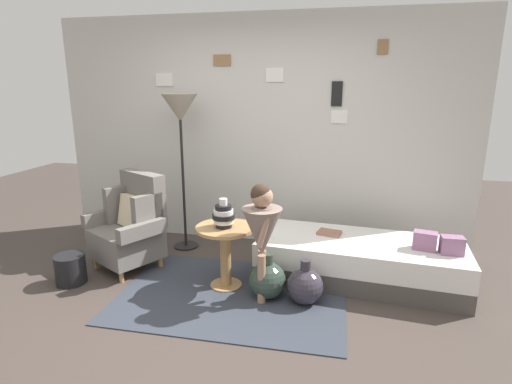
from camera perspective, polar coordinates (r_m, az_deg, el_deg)
name	(u,v)px	position (r m, az deg, el deg)	size (l,w,h in m)	color
ground_plane	(213,327)	(3.32, -6.16, -18.43)	(12.00, 12.00, 0.00)	#423833
gallery_wall	(261,132)	(4.70, 0.67, 8.45)	(4.80, 0.12, 2.60)	beige
rug	(232,294)	(3.73, -3.37, -14.26)	(1.99, 1.41, 0.01)	#333842
armchair	(131,226)	(4.31, -17.22, -4.56)	(0.90, 0.83, 0.97)	tan
daybed	(359,260)	(4.04, 14.40, -9.32)	(1.97, 0.99, 0.40)	#4C4742
pillow_head	(452,245)	(3.90, 26.01, -6.81)	(0.19, 0.12, 0.16)	gray
pillow_mid	(425,241)	(3.90, 22.82, -6.39)	(0.20, 0.12, 0.17)	gray
side_table	(225,245)	(3.71, -4.37, -7.45)	(0.53, 0.53, 0.59)	tan
vase_striped	(224,215)	(3.60, -4.62, -3.34)	(0.21, 0.21, 0.27)	black
floor_lamp	(180,115)	(4.49, -10.70, 10.64)	(0.38, 0.38, 1.74)	black
person_child	(262,229)	(3.37, 0.85, -5.21)	(0.34, 0.34, 1.05)	#A37A60
book_on_daybed	(329,233)	(4.05, 10.33, -5.70)	(0.22, 0.16, 0.03)	#986552
demijohn_near	(267,280)	(3.61, 1.62, -12.33)	(0.33, 0.33, 0.41)	#2D3D33
demijohn_far	(305,286)	(3.56, 6.95, -13.04)	(0.31, 0.31, 0.40)	#332D38
magazine_basket	(70,269)	(4.25, -24.80, -9.89)	(0.28, 0.28, 0.28)	black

